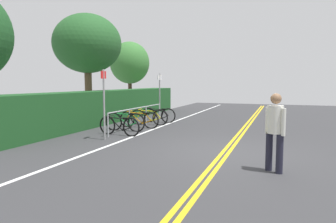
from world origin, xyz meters
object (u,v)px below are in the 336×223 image
(bicycle_0, at_px, (119,126))
(bicycle_4, at_px, (158,115))
(pedestrian, at_px, (275,127))
(tree_mid, at_px, (87,44))
(bike_rack, at_px, (138,113))
(bicycle_1, at_px, (125,122))
(sign_post_far, at_px, (160,92))
(sign_post_near, at_px, (104,98))
(bicycle_3, at_px, (149,117))
(bicycle_2, at_px, (139,120))
(tree_far_right, at_px, (130,63))

(bicycle_0, bearing_deg, bicycle_4, 0.09)
(pedestrian, bearing_deg, tree_mid, 55.68)
(bicycle_0, bearing_deg, bike_rack, 4.71)
(bicycle_0, distance_m, bicycle_4, 3.67)
(bicycle_1, xyz_separation_m, sign_post_far, (3.60, 0.01, 1.01))
(pedestrian, bearing_deg, bicycle_4, 38.79)
(bicycle_4, bearing_deg, sign_post_near, 179.89)
(bicycle_3, bearing_deg, bicycle_1, 174.51)
(bicycle_3, relative_size, bicycle_4, 1.03)
(bike_rack, xyz_separation_m, sign_post_near, (-2.77, -0.14, 0.74))
(sign_post_near, xyz_separation_m, tree_mid, (3.94, 3.32, 2.27))
(bicycle_2, relative_size, bicycle_3, 1.04)
(bicycle_4, xyz_separation_m, sign_post_near, (-4.59, 0.01, 1.03))
(bicycle_1, distance_m, bicycle_4, 2.77)
(pedestrian, relative_size, sign_post_near, 0.72)
(pedestrian, height_order, tree_mid, tree_mid)
(bicycle_0, distance_m, sign_post_near, 1.38)
(bike_rack, xyz_separation_m, tree_far_right, (6.58, 3.75, 2.47))
(pedestrian, relative_size, tree_far_right, 0.37)
(sign_post_far, bearing_deg, bicycle_0, -176.55)
(sign_post_near, bearing_deg, bike_rack, 2.84)
(bicycle_0, height_order, bicycle_3, bicycle_3)
(bicycle_0, height_order, sign_post_near, sign_post_near)
(sign_post_near, bearing_deg, tree_far_right, 22.61)
(bicycle_1, bearing_deg, bike_rack, -6.88)
(bicycle_3, bearing_deg, tree_mid, 85.85)
(bicycle_0, relative_size, tree_far_right, 0.38)
(bicycle_3, xyz_separation_m, tree_mid, (0.24, 3.25, 3.30))
(bicycle_1, distance_m, sign_post_near, 2.11)
(pedestrian, height_order, tree_far_right, tree_far_right)
(bicycle_2, xyz_separation_m, sign_post_near, (-2.77, -0.10, 1.03))
(bicycle_1, bearing_deg, tree_mid, 55.48)
(bicycle_1, distance_m, pedestrian, 6.63)
(bike_rack, distance_m, sign_post_near, 2.87)
(bicycle_3, bearing_deg, bicycle_2, 177.94)
(sign_post_far, height_order, tree_far_right, tree_far_right)
(pedestrian, distance_m, sign_post_near, 5.55)
(tree_mid, relative_size, tree_far_right, 1.14)
(bicycle_4, distance_m, tree_far_right, 6.73)
(bike_rack, xyz_separation_m, bicycle_0, (-1.85, -0.15, -0.29))
(bicycle_3, height_order, sign_post_near, sign_post_near)
(bicycle_0, xyz_separation_m, bicycle_4, (3.67, 0.01, 0.01))
(bike_rack, xyz_separation_m, bicycle_2, (-0.00, -0.03, -0.29))
(bicycle_2, distance_m, sign_post_near, 2.96)
(tree_far_right, bearing_deg, tree_mid, -173.91)
(sign_post_near, bearing_deg, bicycle_1, 7.76)
(bicycle_1, relative_size, bicycle_4, 1.02)
(bicycle_4, bearing_deg, bicycle_3, 174.89)
(bicycle_1, xyz_separation_m, bicycle_2, (0.93, -0.15, -0.02))
(bike_rack, xyz_separation_m, sign_post_far, (2.66, 0.12, 0.74))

